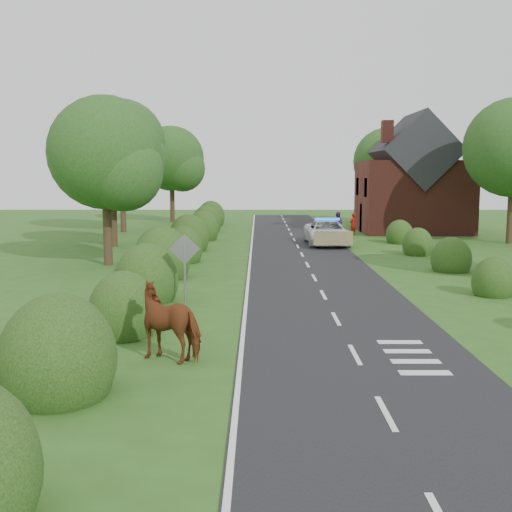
{
  "coord_description": "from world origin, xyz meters",
  "views": [
    {
      "loc": [
        -2.46,
        -19.84,
        4.62
      ],
      "look_at": [
        -2.55,
        5.56,
        1.3
      ],
      "focal_mm": 45.0,
      "sensor_mm": 36.0,
      "label": 1
    }
  ],
  "objects_px": {
    "cow": "(172,327)",
    "pedestrian_purple": "(338,224)",
    "road_sign": "(185,259)",
    "police_van": "(327,233)",
    "pedestrian_red": "(353,224)"
  },
  "relations": [
    {
      "from": "cow",
      "to": "pedestrian_purple",
      "type": "bearing_deg",
      "value": -171.0
    },
    {
      "from": "road_sign",
      "to": "pedestrian_red",
      "type": "distance_m",
      "value": 27.2
    },
    {
      "from": "road_sign",
      "to": "pedestrian_red",
      "type": "bearing_deg",
      "value": 69.46
    },
    {
      "from": "cow",
      "to": "police_van",
      "type": "xyz_separation_m",
      "value": [
        6.56,
        25.28,
        0.0
      ]
    },
    {
      "from": "pedestrian_red",
      "to": "pedestrian_purple",
      "type": "height_order",
      "value": "pedestrian_purple"
    },
    {
      "from": "cow",
      "to": "pedestrian_purple",
      "type": "distance_m",
      "value": 32.49
    },
    {
      "from": "road_sign",
      "to": "pedestrian_purple",
      "type": "height_order",
      "value": "road_sign"
    },
    {
      "from": "cow",
      "to": "police_van",
      "type": "distance_m",
      "value": 26.12
    },
    {
      "from": "pedestrian_red",
      "to": "cow",
      "type": "bearing_deg",
      "value": 30.37
    },
    {
      "from": "pedestrian_red",
      "to": "road_sign",
      "type": "bearing_deg",
      "value": 25.95
    },
    {
      "from": "road_sign",
      "to": "police_van",
      "type": "relative_size",
      "value": 0.44
    },
    {
      "from": "road_sign",
      "to": "pedestrian_purple",
      "type": "distance_m",
      "value": 26.66
    },
    {
      "from": "police_van",
      "to": "pedestrian_red",
      "type": "xyz_separation_m",
      "value": [
        2.59,
        6.37,
        0.03
      ]
    },
    {
      "from": "road_sign",
      "to": "police_van",
      "type": "bearing_deg",
      "value": 70.0
    },
    {
      "from": "road_sign",
      "to": "police_van",
      "type": "distance_m",
      "value": 20.33
    }
  ]
}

